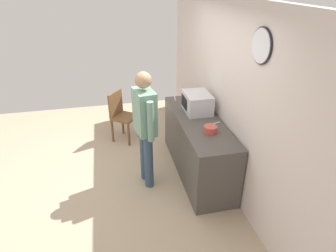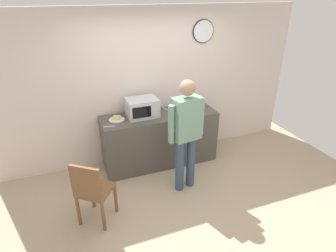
{
  "view_description": "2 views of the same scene",
  "coord_description": "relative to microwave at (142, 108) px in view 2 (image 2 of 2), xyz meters",
  "views": [
    {
      "loc": [
        3.61,
        -0.05,
        2.82
      ],
      "look_at": [
        0.01,
        0.74,
        0.87
      ],
      "focal_mm": 30.69,
      "sensor_mm": 36.0,
      "label": 1
    },
    {
      "loc": [
        -1.42,
        -2.87,
        2.81
      ],
      "look_at": [
        -0.03,
        0.78,
        0.91
      ],
      "focal_mm": 30.26,
      "sensor_mm": 36.0,
      "label": 2
    }
  ],
  "objects": [
    {
      "name": "spoon_utensil",
      "position": [
        0.46,
        0.14,
        -0.15
      ],
      "size": [
        0.08,
        0.17,
        0.01
      ],
      "primitive_type": "cube",
      "rotation": [
        0.0,
        0.0,
        1.94
      ],
      "color": "silver",
      "rests_on": "kitchen_counter"
    },
    {
      "name": "salad_bowl",
      "position": [
        0.69,
        -0.03,
        -0.1
      ],
      "size": [
        0.18,
        0.18,
        0.09
      ],
      "primitive_type": "cylinder",
      "color": "#C64C42",
      "rests_on": "kitchen_counter"
    },
    {
      "name": "wooden_chair",
      "position": [
        -1.01,
        -1.14,
        -0.55
      ],
      "size": [
        0.56,
        0.56,
        0.94
      ],
      "color": "brown",
      "rests_on": "ground_plane"
    },
    {
      "name": "person_standing",
      "position": [
        0.4,
        -0.87,
        -0.05
      ],
      "size": [
        0.58,
        0.3,
        1.74
      ],
      "color": "#334963",
      "rests_on": "ground_plane"
    },
    {
      "name": "sandwich_plate",
      "position": [
        -0.43,
        -0.01,
        -0.13
      ],
      "size": [
        0.25,
        0.25,
        0.07
      ],
      "color": "white",
      "rests_on": "kitchen_counter"
    },
    {
      "name": "ground_plane",
      "position": [
        0.29,
        -1.27,
        -1.07
      ],
      "size": [
        6.0,
        6.0,
        0.0
      ],
      "primitive_type": "plane",
      "color": "tan"
    },
    {
      "name": "microwave",
      "position": [
        0.0,
        0.0,
        0.0
      ],
      "size": [
        0.5,
        0.39,
        0.3
      ],
      "color": "silver",
      "rests_on": "kitchen_counter"
    },
    {
      "name": "kitchen_counter",
      "position": [
        0.28,
        -0.05,
        -0.61
      ],
      "size": [
        1.94,
        0.62,
        0.92
      ],
      "primitive_type": "cube",
      "color": "#4C4742",
      "rests_on": "ground_plane"
    },
    {
      "name": "back_wall",
      "position": [
        0.29,
        0.33,
        0.24
      ],
      "size": [
        5.4,
        0.13,
        2.6
      ],
      "color": "silver",
      "rests_on": "ground_plane"
    },
    {
      "name": "fork_utensil",
      "position": [
        -0.59,
        -0.21,
        -0.15
      ],
      "size": [
        0.17,
        0.04,
        0.01
      ],
      "primitive_type": "cube",
      "rotation": [
        0.0,
        0.0,
        3.01
      ],
      "color": "silver",
      "rests_on": "kitchen_counter"
    }
  ]
}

